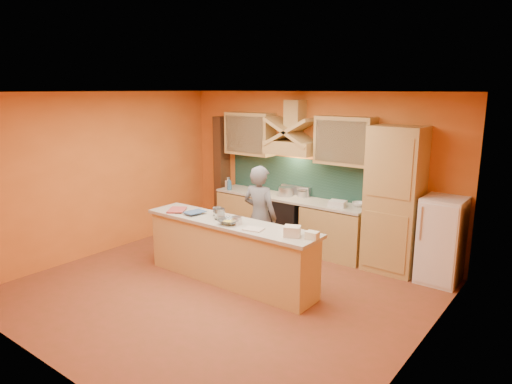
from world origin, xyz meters
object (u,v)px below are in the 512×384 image
Objects in this scene: person at (260,216)px; stove at (289,222)px; fridge at (441,240)px; kitchen_scale at (237,221)px; mixing_bowl at (229,222)px.

stove is at bearing -83.92° from person.
fridge is 0.78× the size of person.
kitchen_scale is at bearing -139.72° from fridge.
kitchen_scale is 0.11m from mixing_bowl.
stove is 1.19m from person.
stove is at bearing 98.25° from mixing_bowl.
stove is 2.97× the size of mixing_bowl.
fridge is at bearing 0.00° from stove.
fridge is at bearing 39.93° from mixing_bowl.
fridge is 3.16m from mixing_bowl.
fridge is at bearing -158.78° from person.
person is at bearing 119.67° from kitchen_scale.
person reaches higher than mixing_bowl.
kitchen_scale reaches higher than stove.
kitchen_scale is (0.22, -0.85, 0.16)m from person.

